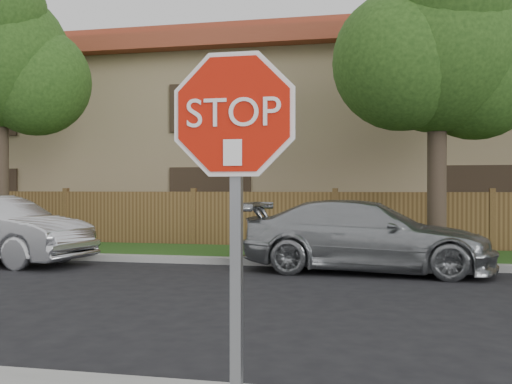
# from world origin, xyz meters

# --- Properties ---
(far_curb) EXTENTS (70.00, 0.30, 0.15)m
(far_curb) POSITION_xyz_m (0.00, 8.15, 0.07)
(far_curb) COLOR gray
(far_curb) RESTS_ON ground
(grass_strip) EXTENTS (70.00, 3.00, 0.12)m
(grass_strip) POSITION_xyz_m (0.00, 9.80, 0.06)
(grass_strip) COLOR #1E4714
(grass_strip) RESTS_ON ground
(fence) EXTENTS (70.00, 0.12, 1.60)m
(fence) POSITION_xyz_m (0.00, 11.40, 0.80)
(fence) COLOR #52381C
(fence) RESTS_ON ground
(apartment_building) EXTENTS (35.20, 9.20, 7.20)m
(apartment_building) POSITION_xyz_m (0.00, 17.00, 3.53)
(apartment_building) COLOR #9C8A61
(apartment_building) RESTS_ON ground
(tree_mid) EXTENTS (4.80, 3.90, 7.35)m
(tree_mid) POSITION_xyz_m (2.52, 9.57, 4.87)
(tree_mid) COLOR #382B21
(tree_mid) RESTS_ON ground
(stop_sign) EXTENTS (1.01, 0.13, 2.55)m
(stop_sign) POSITION_xyz_m (0.49, -1.48, 1.83)
(stop_sign) COLOR gray
(stop_sign) RESTS_ON sidewalk_near
(sedan_right) EXTENTS (5.14, 2.33, 1.46)m
(sedan_right) POSITION_xyz_m (0.96, 7.57, 0.73)
(sedan_right) COLOR #979B9E
(sedan_right) RESTS_ON ground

